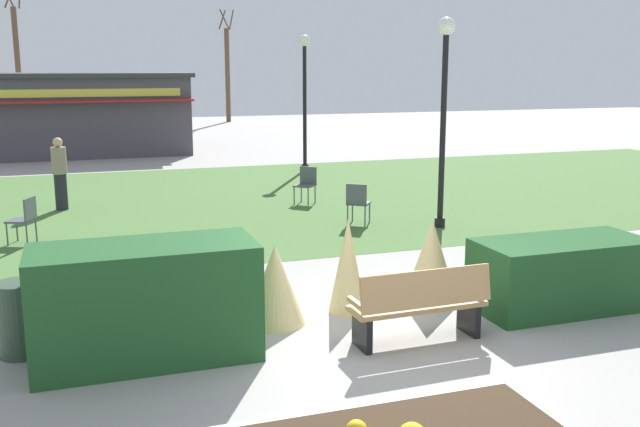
# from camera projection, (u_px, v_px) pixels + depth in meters

# --- Properties ---
(ground_plane) EXTENTS (80.00, 80.00, 0.00)m
(ground_plane) POSITION_uv_depth(u_px,v_px,m) (372.00, 343.00, 8.77)
(ground_plane) COLOR #999691
(lawn_patch) EXTENTS (36.00, 12.00, 0.01)m
(lawn_patch) POSITION_uv_depth(u_px,v_px,m) (216.00, 201.00, 17.95)
(lawn_patch) COLOR #446B33
(lawn_patch) RESTS_ON ground_plane
(park_bench) EXTENTS (1.71, 0.57, 0.95)m
(park_bench) POSITION_uv_depth(u_px,v_px,m) (420.00, 305.00, 8.68)
(park_bench) COLOR tan
(park_bench) RESTS_ON ground_plane
(hedge_left) EXTENTS (2.51, 1.10, 1.34)m
(hedge_left) POSITION_uv_depth(u_px,v_px,m) (146.00, 302.00, 8.19)
(hedge_left) COLOR #1E4C23
(hedge_left) RESTS_ON ground_plane
(hedge_right) EXTENTS (2.39, 1.10, 0.97)m
(hedge_right) POSITION_uv_depth(u_px,v_px,m) (561.00, 274.00, 9.94)
(hedge_right) COLOR #1E4C23
(hedge_right) RESTS_ON ground_plane
(ornamental_grass_behind_left) EXTENTS (0.79, 0.79, 1.21)m
(ornamental_grass_behind_left) POSITION_uv_depth(u_px,v_px,m) (431.00, 262.00, 10.13)
(ornamental_grass_behind_left) COLOR #D1BC7F
(ornamental_grass_behind_left) RESTS_ON ground_plane
(ornamental_grass_behind_right) EXTENTS (0.52, 0.52, 1.31)m
(ornamental_grass_behind_right) POSITION_uv_depth(u_px,v_px,m) (348.00, 265.00, 9.76)
(ornamental_grass_behind_right) COLOR #D1BC7F
(ornamental_grass_behind_right) RESTS_ON ground_plane
(ornamental_grass_behind_center) EXTENTS (0.78, 0.78, 1.06)m
(ornamental_grass_behind_center) POSITION_uv_depth(u_px,v_px,m) (275.00, 284.00, 9.33)
(ornamental_grass_behind_center) COLOR #D1BC7F
(ornamental_grass_behind_center) RESTS_ON ground_plane
(lamppost_mid) EXTENTS (0.36, 0.36, 4.25)m
(lamppost_mid) POSITION_uv_depth(u_px,v_px,m) (444.00, 98.00, 14.53)
(lamppost_mid) COLOR black
(lamppost_mid) RESTS_ON ground_plane
(lamppost_far) EXTENTS (0.36, 0.36, 4.25)m
(lamppost_far) POSITION_uv_depth(u_px,v_px,m) (305.00, 86.00, 22.70)
(lamppost_far) COLOR black
(lamppost_far) RESTS_ON ground_plane
(trash_bin) EXTENTS (0.52, 0.52, 0.87)m
(trash_bin) POSITION_uv_depth(u_px,v_px,m) (20.00, 319.00, 8.34)
(trash_bin) COLOR #2D4233
(trash_bin) RESTS_ON ground_plane
(food_kiosk) EXTENTS (8.38, 4.65, 3.04)m
(food_kiosk) POSITION_uv_depth(u_px,v_px,m) (77.00, 113.00, 27.32)
(food_kiosk) COLOR #47424C
(food_kiosk) RESTS_ON ground_plane
(cafe_chair_west) EXTENTS (0.58, 0.58, 0.89)m
(cafe_chair_west) POSITION_uv_depth(u_px,v_px,m) (25.00, 217.00, 13.54)
(cafe_chair_west) COLOR #4C5156
(cafe_chair_west) RESTS_ON ground_plane
(cafe_chair_east) EXTENTS (0.62, 0.62, 0.89)m
(cafe_chair_east) POSITION_uv_depth(u_px,v_px,m) (358.00, 200.00, 15.17)
(cafe_chair_east) COLOR #4C5156
(cafe_chair_east) RESTS_ON ground_plane
(cafe_chair_center) EXTENTS (0.62, 0.62, 0.89)m
(cafe_chair_center) POSITION_uv_depth(u_px,v_px,m) (306.00, 182.00, 17.57)
(cafe_chair_center) COLOR #4C5156
(cafe_chair_center) RESTS_ON ground_plane
(person_strolling) EXTENTS (0.34, 0.34, 1.69)m
(person_strolling) POSITION_uv_depth(u_px,v_px,m) (60.00, 173.00, 16.70)
(person_strolling) COLOR #23232D
(person_strolling) RESTS_ON ground_plane
(parked_car_west_slot) EXTENTS (4.35, 2.35, 1.20)m
(parked_car_west_slot) POSITION_uv_depth(u_px,v_px,m) (22.00, 126.00, 32.72)
(parked_car_west_slot) COLOR silver
(parked_car_west_slot) RESTS_ON ground_plane
(parked_car_center_slot) EXTENTS (4.31, 2.27, 1.20)m
(parked_car_center_slot) POSITION_uv_depth(u_px,v_px,m) (132.00, 123.00, 34.26)
(parked_car_center_slot) COLOR #B7BABF
(parked_car_center_slot) RESTS_ON ground_plane
(tree_right_bg) EXTENTS (0.91, 0.96, 7.28)m
(tree_right_bg) POSITION_uv_depth(u_px,v_px,m) (18.00, 66.00, 36.88)
(tree_right_bg) COLOR brown
(tree_right_bg) RESTS_ON ground_plane
(tree_center_bg) EXTENTS (0.91, 0.96, 6.52)m
(tree_center_bg) POSITION_uv_depth(u_px,v_px,m) (227.00, 73.00, 42.81)
(tree_center_bg) COLOR brown
(tree_center_bg) RESTS_ON ground_plane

